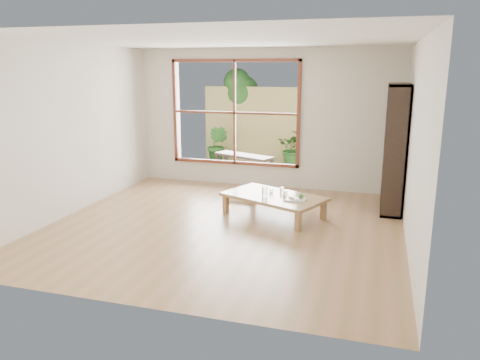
# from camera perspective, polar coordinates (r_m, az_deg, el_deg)

# --- Properties ---
(ground) EXTENTS (5.00, 5.00, 0.00)m
(ground) POSITION_cam_1_polar(r_m,az_deg,el_deg) (6.86, -1.81, -5.55)
(ground) COLOR #AD7B56
(ground) RESTS_ON ground
(low_table) EXTENTS (1.72, 1.38, 0.33)m
(low_table) POSITION_cam_1_polar(r_m,az_deg,el_deg) (7.23, 4.13, -2.17)
(low_table) COLOR tan
(low_table) RESTS_ON ground
(floor_cushion) EXTENTS (0.55, 0.55, 0.08)m
(floor_cushion) POSITION_cam_1_polar(r_m,az_deg,el_deg) (8.22, 0.55, -2.00)
(floor_cushion) COLOR white
(floor_cushion) RESTS_ON ground
(bookshelf) EXTENTS (0.32, 0.90, 2.01)m
(bookshelf) POSITION_cam_1_polar(r_m,az_deg,el_deg) (7.72, 18.35, 3.62)
(bookshelf) COLOR #2D2019
(bookshelf) RESTS_ON ground
(glass_tall) EXTENTS (0.08, 0.08, 0.16)m
(glass_tall) POSITION_cam_1_polar(r_m,az_deg,el_deg) (7.13, 3.03, -1.39)
(glass_tall) COLOR silver
(glass_tall) RESTS_ON low_table
(glass_mid) EXTENTS (0.06, 0.06, 0.09)m
(glass_mid) POSITION_cam_1_polar(r_m,az_deg,el_deg) (7.15, 5.55, -1.67)
(glass_mid) COLOR silver
(glass_mid) RESTS_ON low_table
(glass_short) EXTENTS (0.07, 0.07, 0.09)m
(glass_short) POSITION_cam_1_polar(r_m,az_deg,el_deg) (7.35, 5.16, -1.24)
(glass_short) COLOR silver
(glass_short) RESTS_ON low_table
(glass_small) EXTENTS (0.06, 0.06, 0.07)m
(glass_small) POSITION_cam_1_polar(r_m,az_deg,el_deg) (7.34, 3.85, -1.31)
(glass_small) COLOR silver
(glass_small) RESTS_ON low_table
(food_tray) EXTENTS (0.30, 0.21, 0.09)m
(food_tray) POSITION_cam_1_polar(r_m,az_deg,el_deg) (6.98, 6.90, -2.29)
(food_tray) COLOR white
(food_tray) RESTS_ON low_table
(deck) EXTENTS (2.80, 2.00, 0.05)m
(deck) POSITION_cam_1_polar(r_m,az_deg,el_deg) (10.31, 1.26, 1.02)
(deck) COLOR #332E25
(deck) RESTS_ON ground
(garden_bench) EXTENTS (1.37, 0.86, 0.42)m
(garden_bench) POSITION_cam_1_polar(r_m,az_deg,el_deg) (9.92, 0.46, 2.77)
(garden_bench) COLOR #2D2019
(garden_bench) RESTS_ON deck
(bamboo_fence) EXTENTS (2.80, 0.06, 1.80)m
(bamboo_fence) POSITION_cam_1_polar(r_m,az_deg,el_deg) (11.12, 2.66, 6.63)
(bamboo_fence) COLOR #CFBA6A
(bamboo_fence) RESTS_ON ground
(shrub_right) EXTENTS (0.88, 0.80, 0.87)m
(shrub_right) POSITION_cam_1_polar(r_m,az_deg,el_deg) (10.70, 6.76, 3.89)
(shrub_right) COLOR #2E6C27
(shrub_right) RESTS_ON deck
(shrub_left) EXTENTS (0.57, 0.50, 0.90)m
(shrub_left) POSITION_cam_1_polar(r_m,az_deg,el_deg) (10.97, -2.75, 4.29)
(shrub_left) COLOR #2E6C27
(shrub_left) RESTS_ON deck
(garden_tree) EXTENTS (1.04, 0.85, 2.22)m
(garden_tree) POSITION_cam_1_polar(r_m,az_deg,el_deg) (11.52, -0.26, 10.52)
(garden_tree) COLOR #4C3D2D
(garden_tree) RESTS_ON ground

